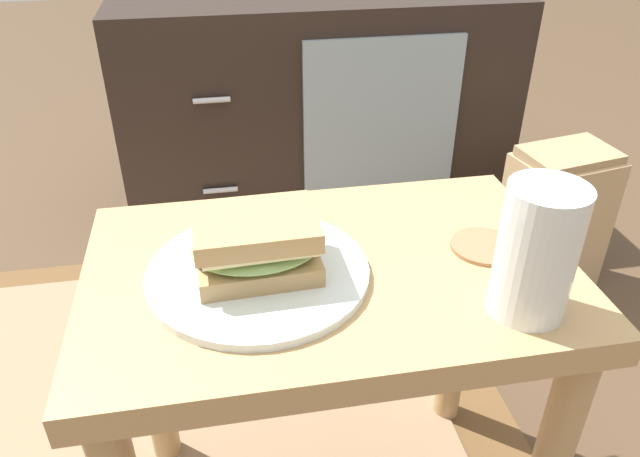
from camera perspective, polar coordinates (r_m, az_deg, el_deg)
side_table at (r=0.76m, az=0.86°, el=-8.98°), size 0.56×0.36×0.46m
tv_cabinet at (r=1.64m, az=-0.50°, el=11.37°), size 0.96×0.46×0.58m
area_rug at (r=1.25m, az=-14.98°, el=-12.95°), size 1.26×0.81×0.01m
plate at (r=0.68m, az=-5.80°, el=-4.09°), size 0.25×0.25×0.01m
sandwich_front at (r=0.66m, az=-5.97°, el=-1.45°), size 0.15×0.11×0.07m
beer_glass at (r=0.63m, az=19.59°, el=-2.25°), size 0.08×0.08×0.14m
coaster at (r=0.75m, az=15.14°, el=-1.64°), size 0.08×0.08×0.01m
paper_bag at (r=1.45m, az=21.05°, el=0.71°), size 0.23×0.18×0.34m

